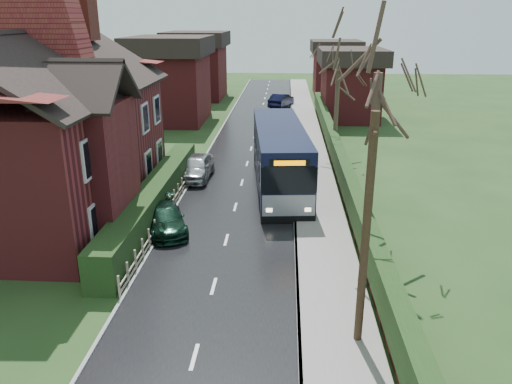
# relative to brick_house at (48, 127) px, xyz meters

# --- Properties ---
(ground) EXTENTS (140.00, 140.00, 0.00)m
(ground) POSITION_rel_brick_house_xyz_m (8.73, -4.78, -4.38)
(ground) COLOR #2F4B20
(ground) RESTS_ON ground
(road) EXTENTS (6.00, 100.00, 0.02)m
(road) POSITION_rel_brick_house_xyz_m (8.73, 5.22, -4.37)
(road) COLOR black
(road) RESTS_ON ground
(pavement) EXTENTS (2.50, 100.00, 0.14)m
(pavement) POSITION_rel_brick_house_xyz_m (12.98, 5.22, -4.31)
(pavement) COLOR slate
(pavement) RESTS_ON ground
(kerb_right) EXTENTS (0.12, 100.00, 0.14)m
(kerb_right) POSITION_rel_brick_house_xyz_m (11.78, 5.22, -4.31)
(kerb_right) COLOR gray
(kerb_right) RESTS_ON ground
(kerb_left) EXTENTS (0.12, 100.00, 0.10)m
(kerb_left) POSITION_rel_brick_house_xyz_m (5.68, 5.22, -4.33)
(kerb_left) COLOR gray
(kerb_left) RESTS_ON ground
(front_hedge) EXTENTS (1.20, 16.00, 1.60)m
(front_hedge) POSITION_rel_brick_house_xyz_m (4.83, 0.22, -3.58)
(front_hedge) COLOR black
(front_hedge) RESTS_ON ground
(picket_fence) EXTENTS (0.10, 16.00, 0.90)m
(picket_fence) POSITION_rel_brick_house_xyz_m (5.58, 0.22, -3.93)
(picket_fence) COLOR gray
(picket_fence) RESTS_ON ground
(right_wall_hedge) EXTENTS (0.60, 50.00, 1.80)m
(right_wall_hedge) POSITION_rel_brick_house_xyz_m (14.53, 5.22, -3.36)
(right_wall_hedge) COLOR maroon
(right_wall_hedge) RESTS_ON ground
(brick_house) EXTENTS (9.30, 14.60, 10.30)m
(brick_house) POSITION_rel_brick_house_xyz_m (0.00, 0.00, 0.00)
(brick_house) COLOR maroon
(brick_house) RESTS_ON ground
(bus) EXTENTS (3.67, 11.67, 3.49)m
(bus) POSITION_rel_brick_house_xyz_m (10.94, 4.85, -2.65)
(bus) COLOR black
(bus) RESTS_ON ground
(car_silver) EXTENTS (1.83, 4.28, 1.44)m
(car_silver) POSITION_rel_brick_house_xyz_m (5.93, 5.96, -3.66)
(car_silver) COLOR #B6B6BB
(car_silver) RESTS_ON ground
(car_green) EXTENTS (2.94, 4.34, 1.17)m
(car_green) POSITION_rel_brick_house_xyz_m (5.83, -1.85, -3.79)
(car_green) COLOR black
(car_green) RESTS_ON ground
(car_distant) EXTENTS (2.84, 4.64, 1.44)m
(car_distant) POSITION_rel_brick_house_xyz_m (10.73, 31.33, -3.65)
(car_distant) COLOR black
(car_distant) RESTS_ON ground
(bus_stop_sign) EXTENTS (0.19, 0.44, 2.97)m
(bus_stop_sign) POSITION_rel_brick_house_xyz_m (11.93, 0.67, -2.42)
(bus_stop_sign) COLOR slate
(bus_stop_sign) RESTS_ON ground
(telegraph_pole) EXTENTS (0.24, 0.91, 7.04)m
(telegraph_pole) POSITION_rel_brick_house_xyz_m (13.53, -9.78, -0.81)
(telegraph_pole) COLOR black
(telegraph_pole) RESTS_ON ground
(tree_right_near) EXTENTS (4.82, 4.82, 10.41)m
(tree_right_near) POSITION_rel_brick_house_xyz_m (14.73, -3.01, 3.40)
(tree_right_near) COLOR #3B2B23
(tree_right_near) RESTS_ON ground
(tree_right_far) EXTENTS (4.36, 4.36, 8.42)m
(tree_right_far) POSITION_rel_brick_house_xyz_m (14.73, 11.98, 1.91)
(tree_right_far) COLOR #3C2F23
(tree_right_far) RESTS_ON ground
(tree_house_side) EXTENTS (3.98, 3.98, 9.05)m
(tree_house_side) POSITION_rel_brick_house_xyz_m (-5.24, 13.22, 2.38)
(tree_house_side) COLOR #3C2F23
(tree_house_side) RESTS_ON ground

